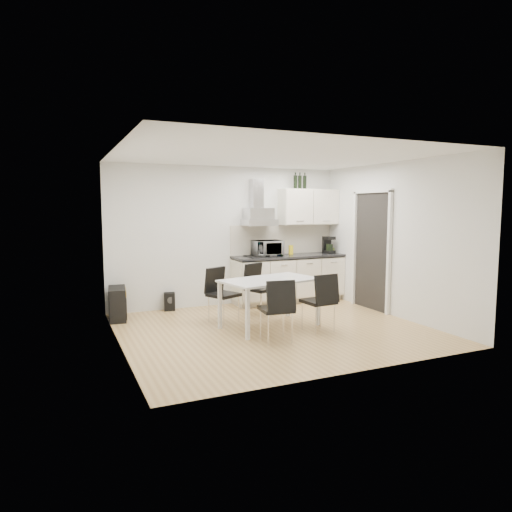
{
  "coord_description": "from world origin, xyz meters",
  "views": [
    {
      "loc": [
        -2.99,
        -6.08,
        1.85
      ],
      "look_at": [
        -0.17,
        0.29,
        1.1
      ],
      "focal_mm": 32.0,
      "sensor_mm": 36.0,
      "label": 1
    }
  ],
  "objects_px": {
    "chair_near_left": "(276,310)",
    "chair_near_right": "(318,302)",
    "guitar_amp": "(117,304)",
    "chair_far_left": "(224,295)",
    "chair_far_right": "(261,290)",
    "kitchenette": "(290,259)",
    "dining_table": "(270,284)",
    "floor_speaker": "(170,302)"
  },
  "relations": [
    {
      "from": "chair_near_left",
      "to": "chair_near_right",
      "type": "distance_m",
      "value": 0.83
    },
    {
      "from": "chair_near_left",
      "to": "guitar_amp",
      "type": "xyz_separation_m",
      "value": [
        -1.85,
        2.15,
        -0.17
      ]
    },
    {
      "from": "chair_far_left",
      "to": "chair_near_left",
      "type": "relative_size",
      "value": 1.0
    },
    {
      "from": "chair_far_left",
      "to": "chair_far_right",
      "type": "distance_m",
      "value": 0.79
    },
    {
      "from": "kitchenette",
      "to": "dining_table",
      "type": "bearing_deg",
      "value": -126.95
    },
    {
      "from": "kitchenette",
      "to": "guitar_amp",
      "type": "height_order",
      "value": "kitchenette"
    },
    {
      "from": "chair_far_right",
      "to": "chair_near_left",
      "type": "bearing_deg",
      "value": 50.61
    },
    {
      "from": "chair_far_right",
      "to": "chair_near_right",
      "type": "xyz_separation_m",
      "value": [
        0.36,
        -1.28,
        0.0
      ]
    },
    {
      "from": "kitchenette",
      "to": "chair_near_right",
      "type": "height_order",
      "value": "kitchenette"
    },
    {
      "from": "dining_table",
      "to": "chair_far_left",
      "type": "relative_size",
      "value": 1.82
    },
    {
      "from": "chair_far_right",
      "to": "guitar_amp",
      "type": "xyz_separation_m",
      "value": [
        -2.3,
        0.66,
        -0.17
      ]
    },
    {
      "from": "chair_near_right",
      "to": "chair_near_left",
      "type": "bearing_deg",
      "value": -170.28
    },
    {
      "from": "chair_far_right",
      "to": "floor_speaker",
      "type": "relative_size",
      "value": 2.75
    },
    {
      "from": "chair_far_left",
      "to": "dining_table",
      "type": "bearing_deg",
      "value": 109.88
    },
    {
      "from": "kitchenette",
      "to": "guitar_amp",
      "type": "distance_m",
      "value": 3.34
    },
    {
      "from": "chair_far_left",
      "to": "chair_far_right",
      "type": "xyz_separation_m",
      "value": [
        0.76,
        0.22,
        0.0
      ]
    },
    {
      "from": "guitar_amp",
      "to": "floor_speaker",
      "type": "distance_m",
      "value": 1.0
    },
    {
      "from": "chair_near_right",
      "to": "floor_speaker",
      "type": "relative_size",
      "value": 2.75
    },
    {
      "from": "chair_near_right",
      "to": "chair_far_right",
      "type": "bearing_deg",
      "value": 100.65
    },
    {
      "from": "dining_table",
      "to": "chair_near_left",
      "type": "height_order",
      "value": "chair_near_left"
    },
    {
      "from": "dining_table",
      "to": "floor_speaker",
      "type": "xyz_separation_m",
      "value": [
        -1.16,
        1.75,
        -0.51
      ]
    },
    {
      "from": "chair_near_left",
      "to": "guitar_amp",
      "type": "bearing_deg",
      "value": 137.29
    },
    {
      "from": "chair_near_right",
      "to": "guitar_amp",
      "type": "height_order",
      "value": "chair_near_right"
    },
    {
      "from": "dining_table",
      "to": "chair_far_right",
      "type": "height_order",
      "value": "chair_far_right"
    },
    {
      "from": "dining_table",
      "to": "guitar_amp",
      "type": "distance_m",
      "value": 2.57
    },
    {
      "from": "kitchenette",
      "to": "chair_near_right",
      "type": "xyz_separation_m",
      "value": [
        -0.63,
        -2.09,
        -0.39
      ]
    },
    {
      "from": "guitar_amp",
      "to": "floor_speaker",
      "type": "height_order",
      "value": "guitar_amp"
    },
    {
      "from": "chair_far_left",
      "to": "chair_near_left",
      "type": "bearing_deg",
      "value": 78.32
    },
    {
      "from": "chair_far_left",
      "to": "guitar_amp",
      "type": "height_order",
      "value": "chair_far_left"
    },
    {
      "from": "chair_far_right",
      "to": "guitar_amp",
      "type": "height_order",
      "value": "chair_far_right"
    },
    {
      "from": "floor_speaker",
      "to": "chair_far_left",
      "type": "bearing_deg",
      "value": -51.97
    },
    {
      "from": "kitchenette",
      "to": "dining_table",
      "type": "distance_m",
      "value": 1.99
    },
    {
      "from": "chair_far_left",
      "to": "guitar_amp",
      "type": "bearing_deg",
      "value": -55.06
    },
    {
      "from": "dining_table",
      "to": "guitar_amp",
      "type": "bearing_deg",
      "value": 133.28
    },
    {
      "from": "chair_far_left",
      "to": "chair_near_left",
      "type": "height_order",
      "value": "same"
    },
    {
      "from": "kitchenette",
      "to": "chair_far_right",
      "type": "height_order",
      "value": "kitchenette"
    },
    {
      "from": "dining_table",
      "to": "chair_near_right",
      "type": "height_order",
      "value": "chair_near_right"
    },
    {
      "from": "chair_far_left",
      "to": "chair_far_right",
      "type": "bearing_deg",
      "value": 170.85
    },
    {
      "from": "dining_table",
      "to": "chair_near_right",
      "type": "bearing_deg",
      "value": -54.59
    },
    {
      "from": "kitchenette",
      "to": "guitar_amp",
      "type": "relative_size",
      "value": 3.78
    },
    {
      "from": "chair_far_right",
      "to": "floor_speaker",
      "type": "bearing_deg",
      "value": -58.24
    },
    {
      "from": "chair_near_left",
      "to": "guitar_amp",
      "type": "relative_size",
      "value": 1.32
    }
  ]
}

